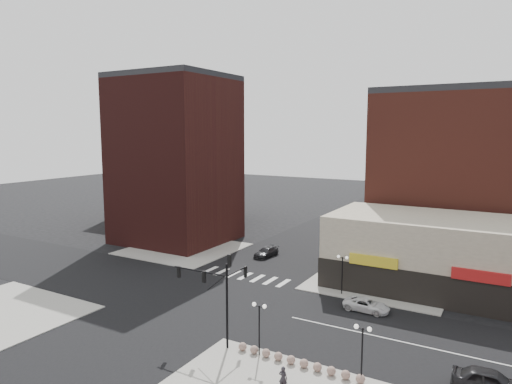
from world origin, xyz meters
The scene contains 18 objects.
ground centered at (0.00, 0.00, 0.00)m, with size 240.00×240.00×0.00m, color black.
road_ew centered at (0.00, 0.00, 0.01)m, with size 200.00×14.00×0.02m, color black.
road_ns centered at (0.00, 0.00, 0.01)m, with size 14.00×200.00×0.02m, color black.
sidewalk_nw centered at (-14.50, 14.50, 0.06)m, with size 15.00×15.00×0.12m, color gray.
sidewalk_ne centered at (14.50, 14.50, 0.06)m, with size 15.00×15.00×0.12m, color gray.
building_nw centered at (-19.00, 18.50, 12.50)m, with size 16.00×15.00×25.00m, color #3B1512.
building_nw_low centered at (-32.00, 34.00, 6.00)m, with size 20.00×18.00×12.00m, color #3B1512.
building_ne_midrise centered at (19.00, 29.50, 11.00)m, with size 18.00×15.00×22.00m, color maroon.
building_ne_row centered at (21.00, 15.00, 3.30)m, with size 24.20×12.20×8.00m.
traffic_signal centered at (7.24, -7.83, 4.96)m, with size 5.59×3.09×7.77m.
street_lamp_se_a centered at (11.00, -8.00, 3.29)m, with size 1.22×0.32×4.16m.
street_lamp_se_b centered at (19.00, -8.00, 3.29)m, with size 1.22×0.32×4.16m.
street_lamp_ne centered at (12.00, 8.00, 3.29)m, with size 1.22×0.32×4.16m.
bollard_row centered at (14.22, -8.00, 0.44)m, with size 10.09×0.64×0.64m.
white_suv centered at (15.57, 4.95, 0.61)m, with size 2.03×4.40×1.22m, color silver.
dark_sedan_east centered at (26.71, -4.71, 0.82)m, with size 1.94×4.83×1.65m, color black.
dark_sedan_north centered at (-2.04, 16.99, 0.64)m, with size 1.79×4.40×1.28m, color black.
pedestrian centered at (14.74, -11.37, 0.96)m, with size 0.61×0.40×1.68m, color #242227.
Camera 1 is at (27.30, -36.82, 17.23)m, focal length 32.00 mm.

